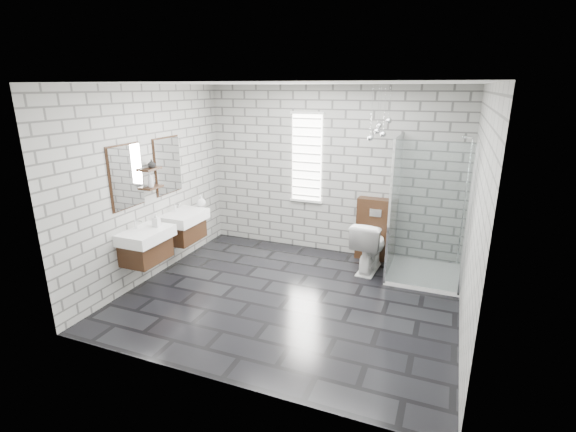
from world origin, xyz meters
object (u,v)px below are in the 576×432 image
Objects in this scene: vanity_left at (144,236)px; cistern_panel at (376,229)px; shower_enclosure at (418,246)px; toilet at (369,246)px; vanity_right at (182,218)px.

vanity_left is 3.48m from cistern_panel.
cistern_panel is 0.87m from shower_enclosure.
toilet is (0.00, -0.47, -0.11)m from cistern_panel.
vanity_left is 2.00× the size of toilet.
shower_enclosure is at bearing -179.61° from toilet.
vanity_right is (0.00, 0.86, 0.00)m from vanity_left.
shower_enclosure is at bearing 13.17° from vanity_right.
cistern_panel reaches higher than toilet.
vanity_right is 3.51m from shower_enclosure.
vanity_right is 1.57× the size of cistern_panel.
cistern_panel is 0.49× the size of shower_enclosure.
vanity_left is 3.80m from shower_enclosure.
cistern_panel is (2.71, 1.31, -0.26)m from vanity_right.
shower_enclosure is (3.41, 1.66, -0.25)m from vanity_left.
vanity_left is at bearing -141.20° from cistern_panel.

